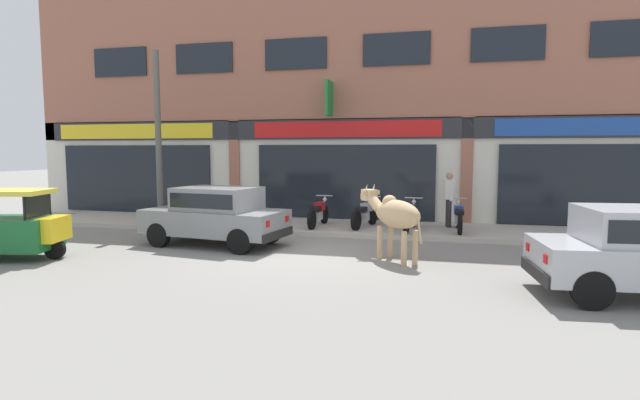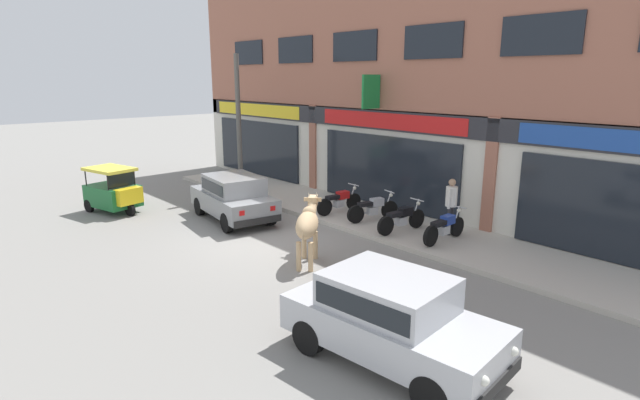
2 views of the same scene
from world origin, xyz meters
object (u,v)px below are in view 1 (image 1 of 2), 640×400
Objects in this scene: car_0 at (216,213)px; auto_rickshaw at (16,229)px; motorcycle_1 at (365,214)px; motorcycle_2 at (410,217)px; pedestrian at (449,194)px; motorcycle_3 at (459,217)px; cow at (394,214)px; utility_pole at (158,139)px; motorcycle_0 at (318,213)px.

auto_rickshaw is (-3.53, -2.49, -0.15)m from car_0.
motorcycle_2 is at bearing -9.52° from motorcycle_1.
motorcycle_1 is at bearing -165.46° from pedestrian.
cow is at bearing -111.91° from motorcycle_3.
auto_rickshaw is at bearing -98.92° from utility_pole.
motorcycle_3 is (9.47, 5.42, -0.14)m from auto_rickshaw.
motorcycle_2 is at bearing -171.71° from motorcycle_3.
cow is 0.98× the size of motorcycle_1.
utility_pole reaches higher than motorcycle_2.
utility_pole is (-2.81, 2.08, 1.90)m from car_0.
cow reaches higher than motorcycle_3.
utility_pole is (-6.11, -0.87, 2.20)m from motorcycle_1.
motorcycle_2 is 1.47m from pedestrian.
utility_pole reaches higher than cow.
auto_rickshaw is 0.41× the size of utility_pole.
pedestrian is (1.19, 4.26, 0.11)m from cow.
pedestrian is at bearing 9.93° from utility_pole.
cow is at bearing -54.10° from motorcycle_0.
cow is at bearing -72.02° from motorcycle_1.
motorcycle_0 is 2.68m from motorcycle_2.
pedestrian is at bearing 33.39° from auto_rickshaw.
auto_rickshaw is at bearing -144.79° from car_0.
motorcycle_2 is 1.13× the size of pedestrian.
motorcycle_1 is (1.36, 0.13, 0.00)m from motorcycle_0.
motorcycle_0 is at bearing 44.20° from auto_rickshaw.
pedestrian is (5.66, 3.57, 0.30)m from car_0.
motorcycle_0 is 1.00× the size of motorcycle_3.
cow is at bearing -92.23° from motorcycle_2.
motorcycle_2 is 1.00× the size of motorcycle_3.
motorcycle_0 is 5.28m from utility_pole.
car_0 is at bearing 171.19° from cow.
motorcycle_0 is at bearing 178.11° from motorcycle_2.
cow reaches higher than motorcycle_1.
cow is 4.37m from motorcycle_0.
cow reaches higher than motorcycle_0.
motorcycle_1 is at bearing 170.48° from motorcycle_2.
car_0 reaches higher than motorcycle_2.
motorcycle_0 is (1.93, 2.82, -0.30)m from car_0.
auto_rickshaw reaches higher than car_0.
utility_pole is at bearing 81.08° from auto_rickshaw.
pedestrian is at bearing 32.22° from car_0.
car_0 is at bearing -124.41° from motorcycle_0.
pedestrian reaches higher than car_0.
motorcycle_2 is at bearing -141.59° from pedestrian.
car_0 is 0.73× the size of utility_pole.
car_0 is 6.70m from pedestrian.
motorcycle_1 is at bearing 5.57° from motorcycle_0.
utility_pole is at bearing 159.14° from cow.
auto_rickshaw is 10.91m from motorcycle_3.
car_0 is 2.08× the size of motorcycle_2.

